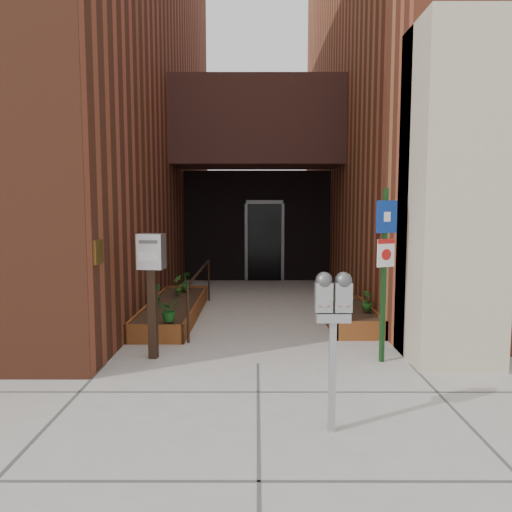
{
  "coord_description": "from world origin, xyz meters",
  "views": [
    {
      "loc": [
        -0.02,
        -6.37,
        2.09
      ],
      "look_at": [
        -0.03,
        1.8,
        1.24
      ],
      "focal_mm": 35.0,
      "sensor_mm": 36.0,
      "label": 1
    }
  ],
  "objects": [
    {
      "name": "planter_left",
      "position": [
        -1.55,
        2.7,
        0.13
      ],
      "size": [
        0.9,
        3.6,
        0.3
      ],
      "color": "brown",
      "rests_on": "ground"
    },
    {
      "name": "shrub_right_b",
      "position": [
        1.35,
        2.31,
        0.47
      ],
      "size": [
        0.19,
        0.19,
        0.35
      ],
      "primitive_type": "imported",
      "rotation": [
        0.0,
        0.0,
        3.2
      ],
      "color": "#2B611B",
      "rests_on": "planter_right"
    },
    {
      "name": "parking_meter",
      "position": [
        0.68,
        -1.95,
        1.15
      ],
      "size": [
        0.33,
        0.15,
        1.49
      ],
      "color": "#9A9A9C",
      "rests_on": "ground"
    },
    {
      "name": "shrub_left_b",
      "position": [
        -1.82,
        2.41,
        0.49
      ],
      "size": [
        0.27,
        0.27,
        0.37
      ],
      "primitive_type": "imported",
      "rotation": [
        0.0,
        0.0,
        1.99
      ],
      "color": "#19591F",
      "rests_on": "planter_left"
    },
    {
      "name": "payment_dropbox",
      "position": [
        -1.42,
        0.25,
        1.22
      ],
      "size": [
        0.36,
        0.29,
        1.7
      ],
      "color": "black",
      "rests_on": "ground"
    },
    {
      "name": "shrub_left_c",
      "position": [
        -1.49,
        3.89,
        0.49
      ],
      "size": [
        0.31,
        0.31,
        0.39
      ],
      "primitive_type": "imported",
      "rotation": [
        0.0,
        0.0,
        3.86
      ],
      "color": "#1D5117",
      "rests_on": "planter_left"
    },
    {
      "name": "architecture",
      "position": [
        -0.18,
        6.89,
        4.98
      ],
      "size": [
        20.0,
        14.6,
        10.0
      ],
      "color": "brown",
      "rests_on": "ground"
    },
    {
      "name": "shrub_left_d",
      "position": [
        -1.59,
        3.44,
        0.49
      ],
      "size": [
        0.29,
        0.29,
        0.39
      ],
      "primitive_type": "imported",
      "rotation": [
        0.0,
        0.0,
        5.31
      ],
      "color": "#2B631C",
      "rests_on": "planter_left"
    },
    {
      "name": "shrub_left_a",
      "position": [
        -1.36,
        1.14,
        0.48
      ],
      "size": [
        0.46,
        0.46,
        0.36
      ],
      "primitive_type": "imported",
      "rotation": [
        0.0,
        0.0,
        0.91
      ],
      "color": "#19591C",
      "rests_on": "planter_left"
    },
    {
      "name": "handrail",
      "position": [
        -1.05,
        2.65,
        0.75
      ],
      "size": [
        0.04,
        3.34,
        0.9
      ],
      "color": "black",
      "rests_on": "ground"
    },
    {
      "name": "ground",
      "position": [
        0.0,
        0.0,
        0.0
      ],
      "size": [
        80.0,
        80.0,
        0.0
      ],
      "primitive_type": "plane",
      "color": "#9E9991",
      "rests_on": "ground"
    },
    {
      "name": "sign_post",
      "position": [
        1.66,
        0.09,
        1.41
      ],
      "size": [
        0.3,
        0.14,
        2.29
      ],
      "color": "#153B18",
      "rests_on": "ground"
    },
    {
      "name": "shrub_right_a",
      "position": [
        1.85,
        1.92,
        0.47
      ],
      "size": [
        0.26,
        0.26,
        0.33
      ],
      "primitive_type": "imported",
      "rotation": [
        0.0,
        0.0,
        0.84
      ],
      "color": "#1D5518",
      "rests_on": "planter_right"
    },
    {
      "name": "shrub_right_c",
      "position": [
        1.35,
        3.1,
        0.48
      ],
      "size": [
        0.36,
        0.36,
        0.37
      ],
      "primitive_type": "imported",
      "rotation": [
        0.0,
        0.0,
        4.63
      ],
      "color": "#18551A",
      "rests_on": "planter_right"
    },
    {
      "name": "planter_right",
      "position": [
        1.6,
        2.2,
        0.13
      ],
      "size": [
        0.8,
        2.2,
        0.3
      ],
      "color": "brown",
      "rests_on": "ground"
    }
  ]
}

